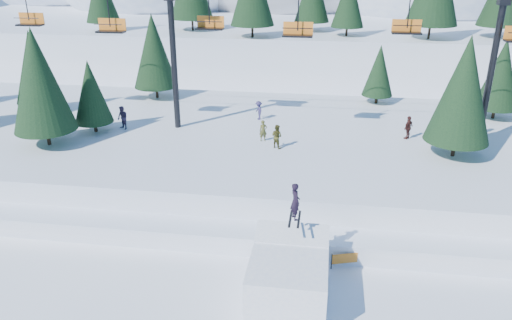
# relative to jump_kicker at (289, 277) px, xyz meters

# --- Properties ---
(mid_shelf) EXTENTS (70.00, 22.00, 2.50)m
(mid_shelf) POSITION_rel_jump_kicker_xyz_m (-0.95, 16.17, -0.05)
(mid_shelf) COLOR white
(mid_shelf) RESTS_ON ground
(berm) EXTENTS (70.00, 6.00, 1.10)m
(berm) POSITION_rel_jump_kicker_xyz_m (-0.95, 6.17, -0.75)
(berm) COLOR white
(berm) RESTS_ON ground
(jump_kicker) EXTENTS (3.48, 4.75, 5.31)m
(jump_kicker) POSITION_rel_jump_kicker_xyz_m (0.00, 0.00, 0.00)
(jump_kicker) COLOR white
(jump_kicker) RESTS_ON ground
(chairlift) EXTENTS (46.63, 3.21, 10.28)m
(chairlift) POSITION_rel_jump_kicker_xyz_m (-0.39, 16.21, 8.03)
(chairlift) COLOR black
(chairlift) RESTS_ON mid_shelf
(conifer_stand) EXTENTS (60.29, 17.30, 9.12)m
(conifer_stand) POSITION_rel_jump_kicker_xyz_m (2.92, 16.94, 5.47)
(conifer_stand) COLOR black
(conifer_stand) RESTS_ON mid_shelf
(distant_skiers) EXTENTS (27.40, 6.85, 1.77)m
(distant_skiers) POSITION_rel_jump_kicker_xyz_m (-1.62, 16.24, 2.02)
(distant_skiers) COLOR #505124
(distant_skiers) RESTS_ON mid_shelf
(banner_near) EXTENTS (2.73, 0.91, 0.90)m
(banner_near) POSITION_rel_jump_kicker_xyz_m (3.30, 3.19, -0.76)
(banner_near) COLOR black
(banner_near) RESTS_ON ground
(banner_far) EXTENTS (2.84, 0.35, 0.90)m
(banner_far) POSITION_rel_jump_kicker_xyz_m (7.27, 4.95, -0.76)
(banner_far) COLOR black
(banner_far) RESTS_ON ground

